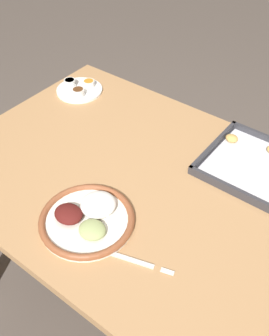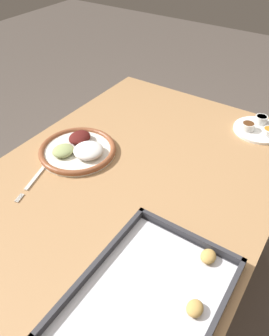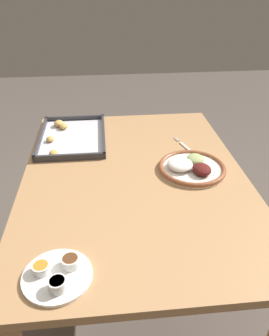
{
  "view_description": "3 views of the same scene",
  "coord_description": "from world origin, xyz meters",
  "px_view_note": "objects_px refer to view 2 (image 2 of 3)",
  "views": [
    {
      "loc": [
        0.54,
        -0.7,
        1.62
      ],
      "look_at": [
        0.0,
        0.0,
        0.78
      ],
      "focal_mm": 42.0,
      "sensor_mm": 36.0,
      "label": 1
    },
    {
      "loc": [
        0.66,
        0.44,
        1.45
      ],
      "look_at": [
        0.0,
        0.0,
        0.78
      ],
      "focal_mm": 35.0,
      "sensor_mm": 36.0,
      "label": 2
    },
    {
      "loc": [
        -1.06,
        0.11,
        1.45
      ],
      "look_at": [
        0.0,
        0.0,
        0.78
      ],
      "focal_mm": 35.0,
      "sensor_mm": 36.0,
      "label": 3
    }
  ],
  "objects_px": {
    "dinner_plate": "(78,149)",
    "saucer_plate": "(258,128)",
    "fork": "(35,178)",
    "baking_tray": "(150,303)"
  },
  "relations": [
    {
      "from": "fork",
      "to": "saucer_plate",
      "type": "xyz_separation_m",
      "value": [
        -0.66,
        0.5,
        0.01
      ]
    },
    {
      "from": "fork",
      "to": "saucer_plate",
      "type": "bearing_deg",
      "value": 125.88
    },
    {
      "from": "fork",
      "to": "saucer_plate",
      "type": "height_order",
      "value": "saucer_plate"
    },
    {
      "from": "dinner_plate",
      "to": "fork",
      "type": "distance_m",
      "value": 0.18
    },
    {
      "from": "baking_tray",
      "to": "dinner_plate",
      "type": "bearing_deg",
      "value": -123.91
    },
    {
      "from": "dinner_plate",
      "to": "saucer_plate",
      "type": "height_order",
      "value": "dinner_plate"
    },
    {
      "from": "saucer_plate",
      "to": "baking_tray",
      "type": "height_order",
      "value": "saucer_plate"
    },
    {
      "from": "fork",
      "to": "baking_tray",
      "type": "relative_size",
      "value": 0.46
    },
    {
      "from": "dinner_plate",
      "to": "baking_tray",
      "type": "relative_size",
      "value": 0.64
    },
    {
      "from": "dinner_plate",
      "to": "saucer_plate",
      "type": "distance_m",
      "value": 0.68
    }
  ]
}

